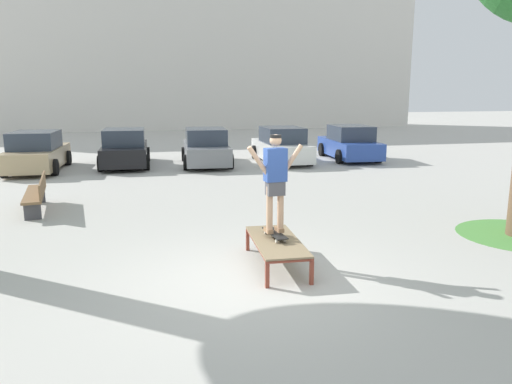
# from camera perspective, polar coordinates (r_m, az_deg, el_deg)

# --- Properties ---
(ground_plane) EXTENTS (120.00, 120.00, 0.00)m
(ground_plane) POSITION_cam_1_polar(r_m,az_deg,el_deg) (7.91, -0.42, -10.23)
(ground_plane) COLOR #B7B5AD
(building_facade) EXTENTS (42.53, 4.00, 14.41)m
(building_facade) POSITION_cam_1_polar(r_m,az_deg,el_deg) (41.06, -11.63, 17.27)
(building_facade) COLOR silver
(building_facade) RESTS_ON ground
(skate_box) EXTENTS (0.87, 1.94, 0.46)m
(skate_box) POSITION_cam_1_polar(r_m,az_deg,el_deg) (8.41, 2.41, -5.90)
(skate_box) COLOR brown
(skate_box) RESTS_ON ground
(skateboard) EXTENTS (0.27, 0.81, 0.09)m
(skateboard) POSITION_cam_1_polar(r_m,az_deg,el_deg) (8.51, 2.21, -4.84)
(skateboard) COLOR black
(skateboard) RESTS_ON skate_box
(skater) EXTENTS (1.00, 0.31, 1.69)m
(skater) POSITION_cam_1_polar(r_m,az_deg,el_deg) (8.29, 2.25, 1.78)
(skater) COLOR tan
(skater) RESTS_ON skateboard
(car_tan) EXTENTS (2.07, 4.28, 1.50)m
(car_tan) POSITION_cam_1_polar(r_m,az_deg,el_deg) (20.31, -24.14, 4.18)
(car_tan) COLOR tan
(car_tan) RESTS_ON ground
(car_black) EXTENTS (2.01, 4.25, 1.50)m
(car_black) POSITION_cam_1_polar(r_m,az_deg,el_deg) (20.53, -14.98, 4.86)
(car_black) COLOR black
(car_black) RESTS_ON ground
(car_grey) EXTENTS (2.12, 4.30, 1.50)m
(car_grey) POSITION_cam_1_polar(r_m,az_deg,el_deg) (20.23, -5.85, 5.10)
(car_grey) COLOR slate
(car_grey) RESTS_ON ground
(car_white) EXTENTS (1.99, 4.23, 1.50)m
(car_white) POSITION_cam_1_polar(r_m,az_deg,el_deg) (20.89, 2.97, 5.35)
(car_white) COLOR silver
(car_white) RESTS_ON ground
(car_blue) EXTENTS (2.18, 4.33, 1.50)m
(car_blue) POSITION_cam_1_polar(r_m,az_deg,el_deg) (22.22, 10.81, 5.53)
(car_blue) COLOR #28479E
(car_blue) RESTS_ON ground
(park_bench) EXTENTS (0.72, 2.44, 0.83)m
(park_bench) POSITION_cam_1_polar(r_m,az_deg,el_deg) (13.49, -24.13, -0.11)
(park_bench) COLOR brown
(park_bench) RESTS_ON ground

